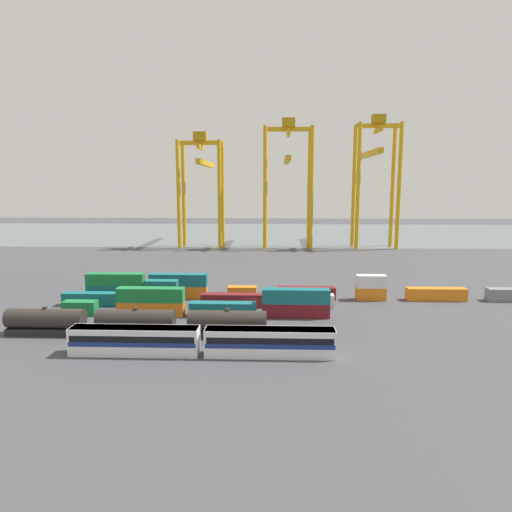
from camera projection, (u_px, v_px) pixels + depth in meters
name	position (u px, v px, depth m)	size (l,w,h in m)	color
ground_plane	(258.00, 272.00, 125.49)	(420.00, 420.00, 0.00)	#424247
harbour_water	(265.00, 233.00, 228.48)	(400.00, 110.00, 0.01)	slate
passenger_train	(202.00, 340.00, 63.44)	(37.04, 3.14, 3.90)	silver
freight_tank_row	(136.00, 322.00, 71.75)	(41.24, 3.08, 4.54)	#232326
shipping_container_0	(80.00, 308.00, 83.39)	(6.04, 2.44, 2.60)	#197538
shipping_container_1	(151.00, 309.00, 82.91)	(12.10, 2.44, 2.60)	orange
shipping_container_2	(151.00, 295.00, 82.52)	(12.10, 2.44, 2.60)	#197538
shipping_container_3	(223.00, 309.00, 82.43)	(12.10, 2.44, 2.60)	#146066
shipping_container_4	(296.00, 310.00, 81.95)	(12.10, 2.44, 2.60)	maroon
shipping_container_5	(296.00, 296.00, 81.56)	(12.10, 2.44, 2.60)	#146066
shipping_container_6	(94.00, 299.00, 89.97)	(12.10, 2.44, 2.60)	#146066
shipping_container_7	(163.00, 300.00, 89.47)	(6.04, 2.44, 2.60)	#AD211C
shipping_container_8	(162.00, 287.00, 89.07)	(6.04, 2.44, 2.60)	#146066
shipping_container_9	(232.00, 300.00, 88.96)	(12.10, 2.44, 2.60)	maroon
shipping_container_10	(303.00, 301.00, 88.46)	(12.10, 2.44, 2.60)	silver
shipping_container_11	(116.00, 291.00, 96.46)	(12.10, 2.44, 2.60)	#146066
shipping_container_12	(115.00, 279.00, 96.06)	(12.10, 2.44, 2.60)	#197538
shipping_container_13	(179.00, 292.00, 95.97)	(12.10, 2.44, 2.60)	orange
shipping_container_14	(178.00, 280.00, 95.57)	(12.10, 2.44, 2.60)	#146066
shipping_container_15	(242.00, 292.00, 95.48)	(6.04, 2.44, 2.60)	orange
shipping_container_16	(306.00, 293.00, 94.99)	(12.10, 2.44, 2.60)	maroon
shipping_container_17	(371.00, 294.00, 94.50)	(6.04, 2.44, 2.60)	orange
shipping_container_18	(371.00, 281.00, 94.10)	(6.04, 2.44, 2.60)	silver
shipping_container_19	(436.00, 294.00, 94.01)	(12.10, 2.44, 2.60)	orange
shipping_container_20	(502.00, 295.00, 93.52)	(6.04, 2.44, 2.60)	slate
gantry_crane_west	(202.00, 177.00, 177.23)	(17.01, 39.56, 43.56)	gold
gantry_crane_central	(288.00, 171.00, 174.49)	(18.75, 33.17, 48.43)	gold
gantry_crane_east	(375.00, 168.00, 174.19)	(16.53, 40.42, 49.52)	gold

